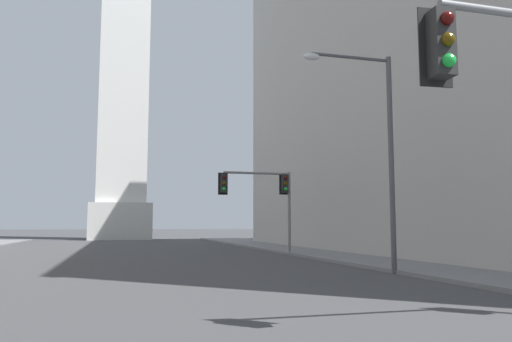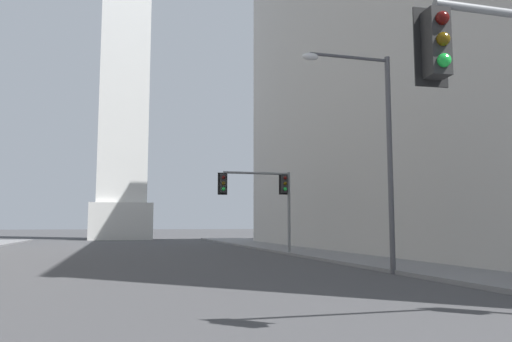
% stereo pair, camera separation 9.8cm
% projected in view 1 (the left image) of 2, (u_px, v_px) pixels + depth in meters
% --- Properties ---
extents(sidewalk_right, '(5.00, 76.03, 0.15)m').
position_uv_depth(sidewalk_right, '(369.00, 259.00, 25.33)').
color(sidewalk_right, slate).
rests_on(sidewalk_right, ground_plane).
extents(traffic_light_mid_right, '(4.60, 0.50, 5.00)m').
position_uv_depth(traffic_light_mid_right, '(265.00, 192.00, 30.13)').
color(traffic_light_mid_right, slate).
rests_on(traffic_light_mid_right, ground_plane).
extents(street_lamp, '(3.59, 0.36, 8.23)m').
position_uv_depth(street_lamp, '(377.00, 136.00, 18.72)').
color(street_lamp, '#4C4C51').
rests_on(street_lamp, ground_plane).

